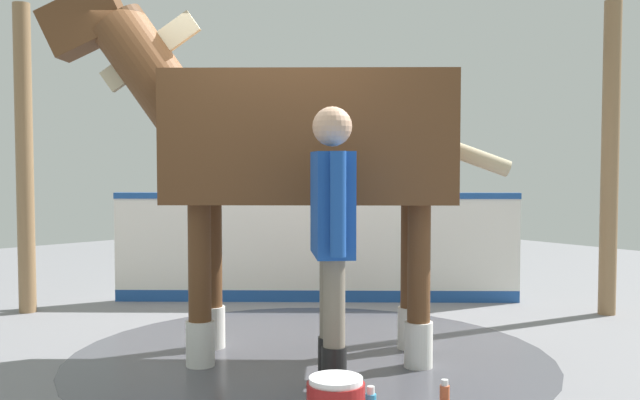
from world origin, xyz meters
name	(u,v)px	position (x,y,z in m)	size (l,w,h in m)	color
ground_plane	(284,349)	(0.00, 0.00, -0.01)	(16.00, 16.00, 0.02)	gray
wet_patch	(310,357)	(0.32, -0.01, 0.00)	(3.55, 3.55, 0.00)	#4C4C54
barrier_wall	(317,251)	(-1.22, 1.40, 0.52)	(2.85, 3.10, 1.12)	white
roof_post_near	(25,159)	(-2.66, -1.00, 1.46)	(0.16, 0.16, 2.91)	olive
roof_post_far	(610,159)	(1.04, 3.05, 1.46)	(0.16, 0.16, 2.91)	olive
horse	(293,144)	(0.24, -0.10, 1.57)	(2.44, 2.65, 2.73)	brown
handler	(332,230)	(1.12, -0.52, 1.03)	(0.58, 0.48, 1.77)	black
bottle_spray	(445,398)	(1.73, -0.21, 0.09)	(0.06, 0.06, 0.19)	#CC5933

